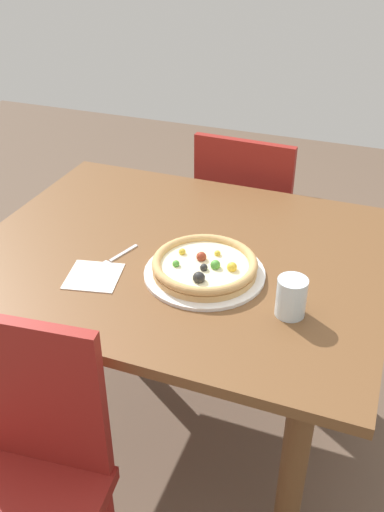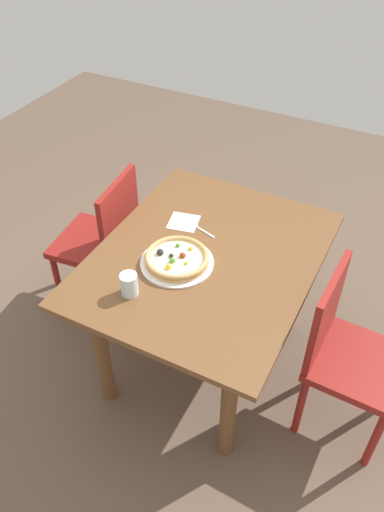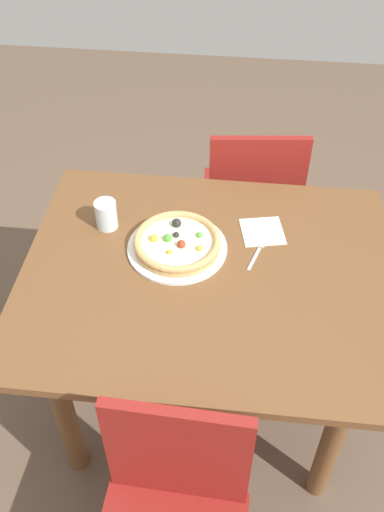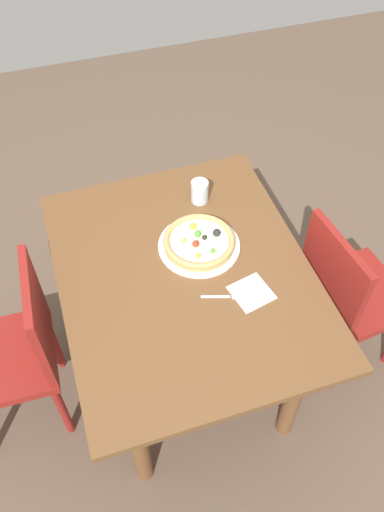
# 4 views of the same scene
# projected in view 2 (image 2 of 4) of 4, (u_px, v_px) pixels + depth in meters

# --- Properties ---
(ground_plane) EXTENTS (6.00, 6.00, 0.00)m
(ground_plane) POSITION_uv_depth(u_px,v_px,m) (204.00, 356.00, 2.80)
(ground_plane) COLOR brown
(dining_table) EXTENTS (1.19, 0.96, 0.74)m
(dining_table) POSITION_uv_depth(u_px,v_px,m) (206.00, 275.00, 2.39)
(dining_table) COLOR brown
(dining_table) RESTS_ON ground
(chair_near) EXTENTS (0.42, 0.42, 0.88)m
(chair_near) POSITION_uv_depth(u_px,v_px,m) (345.00, 351.00, 2.23)
(chair_near) COLOR maroon
(chair_near) RESTS_ON ground
(chair_far) EXTENTS (0.44, 0.44, 0.88)m
(chair_far) POSITION_uv_depth(u_px,v_px,m) (103.00, 239.00, 2.81)
(chair_far) COLOR maroon
(chair_far) RESTS_ON ground
(plate) EXTENTS (0.33, 0.33, 0.01)m
(plate) POSITION_uv_depth(u_px,v_px,m) (177.00, 262.00, 2.27)
(plate) COLOR white
(plate) RESTS_ON dining_table
(pizza) EXTENTS (0.29, 0.29, 0.05)m
(pizza) POSITION_uv_depth(u_px,v_px,m) (177.00, 258.00, 2.25)
(pizza) COLOR tan
(pizza) RESTS_ON plate
(fork) EXTENTS (0.07, 0.16, 0.00)m
(fork) POSITION_uv_depth(u_px,v_px,m) (200.00, 229.00, 2.45)
(fork) COLOR silver
(fork) RESTS_ON dining_table
(drinking_glass) EXTENTS (0.07, 0.07, 0.10)m
(drinking_glass) POSITION_uv_depth(u_px,v_px,m) (129.00, 284.00, 2.10)
(drinking_glass) COLOR silver
(drinking_glass) RESTS_ON dining_table
(napkin) EXTENTS (0.17, 0.17, 0.00)m
(napkin) POSITION_uv_depth(u_px,v_px,m) (183.00, 222.00, 2.49)
(napkin) COLOR white
(napkin) RESTS_ON dining_table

